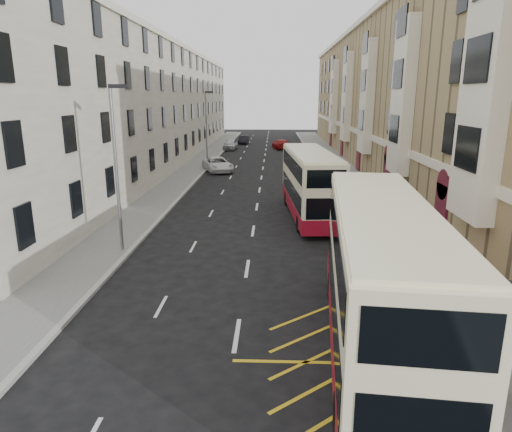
{
  "coord_description": "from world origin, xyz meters",
  "views": [
    {
      "loc": [
        1.15,
        -9.45,
        7.6
      ],
      "look_at": [
        0.45,
        8.85,
        2.78
      ],
      "focal_mm": 32.0,
      "sensor_mm": 36.0,
      "label": 1
    }
  ],
  "objects_px": {
    "double_decker_front": "(379,280)",
    "street_lamp_near": "(117,160)",
    "double_decker_rear": "(310,184)",
    "street_lamp_far": "(207,124)",
    "car_silver": "(230,145)",
    "car_red": "(281,144)",
    "pedestrian_far": "(477,358)",
    "car_dark": "(244,140)",
    "white_van": "(218,164)"
  },
  "relations": [
    {
      "from": "double_decker_front",
      "to": "car_red",
      "type": "height_order",
      "value": "double_decker_front"
    },
    {
      "from": "street_lamp_far",
      "to": "car_dark",
      "type": "relative_size",
      "value": 2.03
    },
    {
      "from": "street_lamp_near",
      "to": "car_silver",
      "type": "bearing_deg",
      "value": 88.55
    },
    {
      "from": "double_decker_front",
      "to": "white_van",
      "type": "bearing_deg",
      "value": 110.11
    },
    {
      "from": "double_decker_rear",
      "to": "car_red",
      "type": "distance_m",
      "value": 39.54
    },
    {
      "from": "car_dark",
      "to": "car_red",
      "type": "relative_size",
      "value": 0.81
    },
    {
      "from": "street_lamp_near",
      "to": "double_decker_front",
      "type": "xyz_separation_m",
      "value": [
        10.64,
        -8.86,
        -2.26
      ]
    },
    {
      "from": "double_decker_front",
      "to": "street_lamp_far",
      "type": "bearing_deg",
      "value": 110.86
    },
    {
      "from": "pedestrian_far",
      "to": "car_silver",
      "type": "relative_size",
      "value": 0.4
    },
    {
      "from": "double_decker_rear",
      "to": "car_silver",
      "type": "xyz_separation_m",
      "value": [
        -8.69,
        38.1,
        -1.42
      ]
    },
    {
      "from": "pedestrian_far",
      "to": "white_van",
      "type": "bearing_deg",
      "value": -74.32
    },
    {
      "from": "street_lamp_near",
      "to": "white_van",
      "type": "height_order",
      "value": "street_lamp_near"
    },
    {
      "from": "street_lamp_near",
      "to": "double_decker_front",
      "type": "distance_m",
      "value": 14.03
    },
    {
      "from": "pedestrian_far",
      "to": "car_silver",
      "type": "bearing_deg",
      "value": -79.61
    },
    {
      "from": "pedestrian_far",
      "to": "car_dark",
      "type": "height_order",
      "value": "pedestrian_far"
    },
    {
      "from": "pedestrian_far",
      "to": "car_silver",
      "type": "height_order",
      "value": "pedestrian_far"
    },
    {
      "from": "car_dark",
      "to": "car_red",
      "type": "xyz_separation_m",
      "value": [
        6.03,
        -7.39,
        0.06
      ]
    },
    {
      "from": "car_dark",
      "to": "street_lamp_near",
      "type": "bearing_deg",
      "value": -89.28
    },
    {
      "from": "street_lamp_far",
      "to": "white_van",
      "type": "height_order",
      "value": "street_lamp_far"
    },
    {
      "from": "car_silver",
      "to": "car_dark",
      "type": "height_order",
      "value": "car_silver"
    },
    {
      "from": "street_lamp_near",
      "to": "car_red",
      "type": "xyz_separation_m",
      "value": [
        8.58,
        46.83,
        -3.93
      ]
    },
    {
      "from": "double_decker_rear",
      "to": "pedestrian_far",
      "type": "xyz_separation_m",
      "value": [
        2.97,
        -18.12,
        -1.13
      ]
    },
    {
      "from": "white_van",
      "to": "car_dark",
      "type": "relative_size",
      "value": 1.35
    },
    {
      "from": "double_decker_front",
      "to": "street_lamp_near",
      "type": "bearing_deg",
      "value": 145.76
    },
    {
      "from": "street_lamp_far",
      "to": "double_decker_rear",
      "type": "distance_m",
      "value": 24.83
    },
    {
      "from": "white_van",
      "to": "car_silver",
      "type": "bearing_deg",
      "value": 72.13
    },
    {
      "from": "double_decker_front",
      "to": "car_dark",
      "type": "distance_m",
      "value": 63.62
    },
    {
      "from": "double_decker_front",
      "to": "car_dark",
      "type": "bearing_deg",
      "value": 102.85
    },
    {
      "from": "street_lamp_near",
      "to": "car_silver",
      "type": "distance_m",
      "value": 45.62
    },
    {
      "from": "car_silver",
      "to": "car_red",
      "type": "xyz_separation_m",
      "value": [
        7.43,
        1.39,
        -0.05
      ]
    },
    {
      "from": "double_decker_rear",
      "to": "car_red",
      "type": "bearing_deg",
      "value": 87.33
    },
    {
      "from": "double_decker_rear",
      "to": "street_lamp_near",
      "type": "bearing_deg",
      "value": -147.79
    },
    {
      "from": "car_red",
      "to": "pedestrian_far",
      "type": "bearing_deg",
      "value": 82.87
    },
    {
      "from": "street_lamp_far",
      "to": "pedestrian_far",
      "type": "xyz_separation_m",
      "value": [
        12.81,
        -40.78,
        -3.6
      ]
    },
    {
      "from": "white_van",
      "to": "street_lamp_far",
      "type": "bearing_deg",
      "value": 91.49
    },
    {
      "from": "double_decker_front",
      "to": "car_red",
      "type": "relative_size",
      "value": 2.45
    },
    {
      "from": "white_van",
      "to": "car_red",
      "type": "relative_size",
      "value": 1.09
    },
    {
      "from": "street_lamp_far",
      "to": "pedestrian_far",
      "type": "height_order",
      "value": "street_lamp_far"
    },
    {
      "from": "car_silver",
      "to": "street_lamp_far",
      "type": "bearing_deg",
      "value": -90.8
    },
    {
      "from": "double_decker_rear",
      "to": "car_silver",
      "type": "distance_m",
      "value": 39.1
    },
    {
      "from": "double_decker_front",
      "to": "pedestrian_far",
      "type": "xyz_separation_m",
      "value": [
        2.17,
        -1.92,
        -1.33
      ]
    },
    {
      "from": "double_decker_front",
      "to": "car_red",
      "type": "distance_m",
      "value": 55.76
    },
    {
      "from": "street_lamp_far",
      "to": "double_decker_rear",
      "type": "xyz_separation_m",
      "value": [
        9.84,
        -22.66,
        -2.47
      ]
    },
    {
      "from": "street_lamp_near",
      "to": "double_decker_rear",
      "type": "bearing_deg",
      "value": 36.72
    },
    {
      "from": "street_lamp_near",
      "to": "car_red",
      "type": "distance_m",
      "value": 47.77
    },
    {
      "from": "white_van",
      "to": "car_red",
      "type": "distance_m",
      "value": 22.35
    },
    {
      "from": "street_lamp_far",
      "to": "car_silver",
      "type": "xyz_separation_m",
      "value": [
        1.15,
        15.44,
        -3.89
      ]
    },
    {
      "from": "street_lamp_near",
      "to": "pedestrian_far",
      "type": "height_order",
      "value": "street_lamp_near"
    },
    {
      "from": "street_lamp_near",
      "to": "street_lamp_far",
      "type": "height_order",
      "value": "same"
    },
    {
      "from": "white_van",
      "to": "car_red",
      "type": "height_order",
      "value": "white_van"
    }
  ]
}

